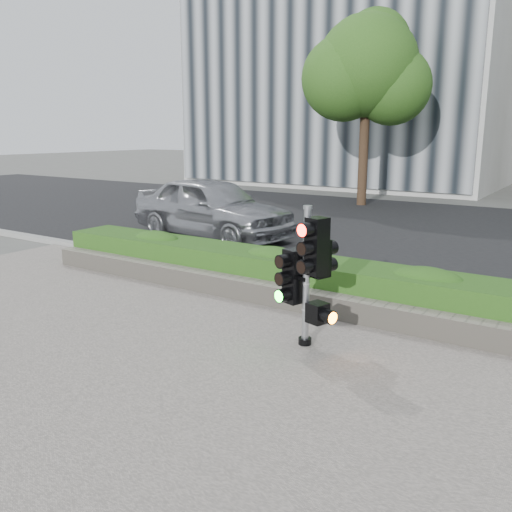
{
  "coord_description": "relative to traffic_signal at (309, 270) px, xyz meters",
  "views": [
    {
      "loc": [
        3.65,
        -5.39,
        2.82
      ],
      "look_at": [
        -0.29,
        0.6,
        1.16
      ],
      "focal_mm": 38.0,
      "sensor_mm": 36.0,
      "label": 1
    }
  ],
  "objects": [
    {
      "name": "road",
      "position": [
        -0.49,
        9.31,
        -1.05
      ],
      "size": [
        60.0,
        13.0,
        0.02
      ],
      "primitive_type": "cube",
      "color": "black",
      "rests_on": "ground"
    },
    {
      "name": "ground",
      "position": [
        -0.49,
        -0.69,
        -1.06
      ],
      "size": [
        120.0,
        120.0,
        0.0
      ],
      "primitive_type": "plane",
      "color": "#51514C",
      "rests_on": "ground"
    },
    {
      "name": "traffic_signal",
      "position": [
        0.0,
        0.0,
        0.0
      ],
      "size": [
        0.69,
        0.57,
        1.87
      ],
      "rotation": [
        0.0,
        0.0,
        -0.31
      ],
      "color": "black",
      "rests_on": "sidewalk"
    },
    {
      "name": "building_left",
      "position": [
        -9.49,
        22.31,
        6.44
      ],
      "size": [
        16.0,
        9.0,
        15.0
      ],
      "primitive_type": "cube",
      "color": "#B7B7B2",
      "rests_on": "ground"
    },
    {
      "name": "car_silver",
      "position": [
        -5.74,
        5.31,
        -0.23
      ],
      "size": [
        5.03,
        2.59,
        1.64
      ],
      "primitive_type": "imported",
      "rotation": [
        0.0,
        0.0,
        1.43
      ],
      "color": "#9D9EA4",
      "rests_on": "road"
    },
    {
      "name": "sidewalk",
      "position": [
        -0.49,
        -3.19,
        -1.05
      ],
      "size": [
        16.0,
        11.0,
        0.03
      ],
      "primitive_type": "cube",
      "color": "#9E9389",
      "rests_on": "ground"
    },
    {
      "name": "stone_wall",
      "position": [
        -0.49,
        1.21,
        -0.86
      ],
      "size": [
        12.0,
        0.32,
        0.34
      ],
      "primitive_type": "cube",
      "color": "gray",
      "rests_on": "sidewalk"
    },
    {
      "name": "hedge",
      "position": [
        -0.49,
        1.86,
        -0.69
      ],
      "size": [
        12.0,
        1.0,
        0.68
      ],
      "primitive_type": "cube",
      "color": "#4B8D2B",
      "rests_on": "sidewalk"
    },
    {
      "name": "curb",
      "position": [
        -0.49,
        2.46,
        -1.0
      ],
      "size": [
        60.0,
        0.25,
        0.12
      ],
      "primitive_type": "cube",
      "color": "gray",
      "rests_on": "ground"
    },
    {
      "name": "tree_left",
      "position": [
        -5.01,
        13.87,
        3.98
      ],
      "size": [
        4.61,
        4.03,
        7.34
      ],
      "color": "black",
      "rests_on": "ground"
    }
  ]
}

